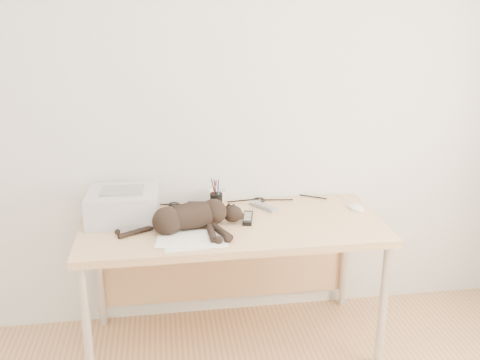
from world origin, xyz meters
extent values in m
plane|color=silver|center=(0.00, 1.75, 1.30)|extent=(3.50, 0.00, 3.50)
cube|color=#DEAE81|center=(0.00, 1.39, 0.72)|extent=(1.60, 0.70, 0.04)
cylinder|color=silver|center=(-0.75, 1.09, 0.35)|extent=(0.04, 0.04, 0.70)
cylinder|color=silver|center=(0.75, 1.09, 0.35)|extent=(0.04, 0.04, 0.70)
cylinder|color=silver|center=(-0.75, 1.69, 0.35)|extent=(0.04, 0.04, 0.70)
cylinder|color=silver|center=(0.75, 1.69, 0.35)|extent=(0.04, 0.04, 0.70)
cube|color=#DEAE81|center=(0.00, 1.72, 0.40)|extent=(1.48, 0.02, 0.60)
cube|color=#B3B3B8|center=(-0.57, 1.51, 0.82)|extent=(0.38, 0.33, 0.17)
cube|color=black|center=(-0.57, 1.51, 0.83)|extent=(0.31, 0.03, 0.10)
cube|color=gray|center=(-0.57, 1.51, 0.91)|extent=(0.23, 0.17, 0.01)
cube|color=white|center=(-0.22, 1.19, 0.74)|extent=(0.32, 0.24, 0.00)
cube|color=white|center=(-0.25, 1.21, 0.74)|extent=(0.33, 0.25, 0.00)
ellipsoid|color=black|center=(-0.21, 1.35, 0.81)|extent=(0.36, 0.22, 0.14)
sphere|color=black|center=(-0.35, 1.31, 0.81)|extent=(0.15, 0.15, 0.15)
ellipsoid|color=black|center=(0.00, 1.39, 0.79)|extent=(0.12, 0.12, 0.09)
cone|color=black|center=(-0.01, 1.43, 0.83)|extent=(0.05, 0.05, 0.05)
cone|color=black|center=(0.01, 1.43, 0.82)|extent=(0.05, 0.06, 0.05)
cylinder|color=black|center=(-0.13, 1.24, 0.76)|extent=(0.08, 0.20, 0.04)
cylinder|color=black|center=(-0.08, 1.25, 0.76)|extent=(0.08, 0.20, 0.04)
cylinder|color=black|center=(-0.49, 1.32, 0.75)|extent=(0.22, 0.08, 0.03)
imported|color=silver|center=(-0.05, 1.67, 0.79)|extent=(0.12, 0.12, 0.09)
cylinder|color=black|center=(-0.06, 1.59, 0.79)|extent=(0.07, 0.07, 0.10)
cylinder|color=#990C0C|center=(-0.07, 1.59, 0.86)|extent=(0.01, 0.01, 0.13)
cylinder|color=navy|center=(-0.05, 1.60, 0.86)|extent=(0.01, 0.01, 0.13)
cylinder|color=black|center=(-0.06, 1.58, 0.86)|extent=(0.01, 0.01, 0.13)
cube|color=gray|center=(0.20, 1.58, 0.75)|extent=(0.15, 0.18, 0.02)
cube|color=black|center=(0.09, 1.42, 0.75)|extent=(0.09, 0.18, 0.02)
ellipsoid|color=white|center=(0.72, 1.49, 0.76)|extent=(0.11, 0.14, 0.04)
camera|label=1|loc=(-0.35, -1.21, 1.84)|focal=40.00mm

